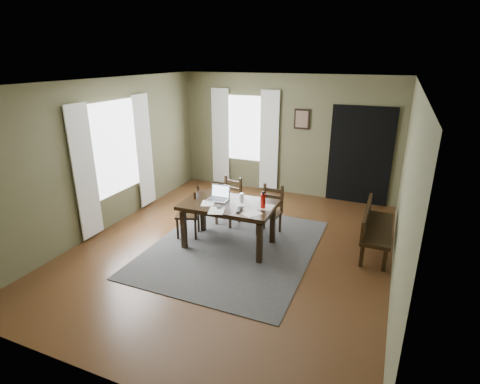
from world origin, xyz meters
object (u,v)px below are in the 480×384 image
at_px(dining_table, 229,208).
at_px(chair_end, 190,213).
at_px(bench, 374,225).
at_px(chair_back_left, 229,202).
at_px(water_bottle, 263,201).
at_px(laptop, 219,196).
at_px(chair_back_right, 270,211).

height_order(dining_table, chair_end, chair_end).
bearing_deg(bench, dining_table, 108.56).
height_order(chair_back_left, bench, chair_back_left).
distance_m(chair_back_left, water_bottle, 1.34).
xyz_separation_m(chair_back_left, bench, (2.62, -0.08, 0.02)).
bearing_deg(bench, chair_back_left, 88.14).
relative_size(dining_table, chair_back_left, 1.74).
bearing_deg(laptop, bench, 13.20).
distance_m(dining_table, laptop, 0.29).
height_order(chair_end, chair_back_left, chair_back_left).
bearing_deg(water_bottle, chair_back_right, 97.96).
xyz_separation_m(dining_table, laptop, (-0.22, 0.10, 0.16)).
height_order(dining_table, bench, dining_table).
relative_size(dining_table, bench, 1.14).
height_order(laptop, water_bottle, water_bottle).
bearing_deg(water_bottle, chair_end, 178.04).
height_order(dining_table, water_bottle, water_bottle).
bearing_deg(chair_back_left, water_bottle, -30.03).
bearing_deg(chair_back_right, bench, 4.69).
distance_m(dining_table, water_bottle, 0.63).
distance_m(chair_end, chair_back_right, 1.42).
relative_size(laptop, water_bottle, 1.28).
bearing_deg(chair_back_right, chair_end, -149.36).
relative_size(chair_back_right, laptop, 2.52).
height_order(chair_back_right, bench, chair_back_right).
height_order(chair_back_right, laptop, laptop).
height_order(chair_back_right, water_bottle, water_bottle).
xyz_separation_m(bench, laptop, (-2.47, -0.65, 0.38)).
bearing_deg(dining_table, chair_back_right, 54.03).
bearing_deg(chair_end, bench, 83.28).
bearing_deg(chair_end, dining_table, 65.28).
distance_m(chair_back_right, bench, 1.76).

